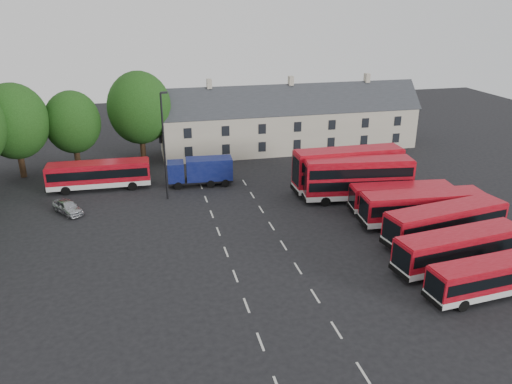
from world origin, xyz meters
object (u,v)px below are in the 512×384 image
bus_row_a (493,275)px  lamppost (164,144)px  bus_dd_south (358,177)px  silver_car (68,207)px  box_truck (201,170)px

bus_row_a → lamppost: size_ratio=0.88×
bus_row_a → bus_dd_south: (-1.86, 18.75, 0.94)m
bus_dd_south → lamppost: (-19.11, 5.05, 3.41)m
silver_car → lamppost: (9.79, 1.61, 5.32)m
silver_car → bus_dd_south: bearing=-40.4°
silver_car → lamppost: lamppost is taller
bus_row_a → bus_dd_south: bus_dd_south is taller
bus_dd_south → lamppost: size_ratio=1.01×
silver_car → lamppost: size_ratio=0.35×
bus_dd_south → silver_car: bearing=-179.4°
bus_row_a → lamppost: (-20.97, 23.80, 4.34)m
bus_row_a → lamppost: bearing=126.3°
bus_dd_south → box_truck: (-15.10, 8.33, -0.84)m
bus_row_a → box_truck: box_truck is taller
box_truck → lamppost: lamppost is taller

